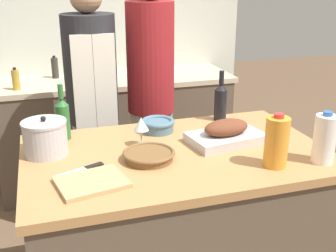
{
  "coord_description": "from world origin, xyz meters",
  "views": [
    {
      "loc": [
        -0.56,
        -1.69,
        1.69
      ],
      "look_at": [
        0.0,
        0.13,
        0.99
      ],
      "focal_mm": 45.0,
      "sensor_mm": 36.0,
      "label": 1
    }
  ],
  "objects": [
    {
      "name": "condiment_bottle_extra",
      "position": [
        -0.45,
        1.73,
        0.98
      ],
      "size": [
        0.05,
        0.05,
        0.18
      ],
      "color": "#332D28",
      "rests_on": "back_counter"
    },
    {
      "name": "person_cook_aproned",
      "position": [
        -0.26,
        0.89,
        0.92
      ],
      "size": [
        0.33,
        0.33,
        1.66
      ],
      "rotation": [
        0.0,
        0.0,
        0.02
      ],
      "color": "beige",
      "rests_on": "ground_plane"
    },
    {
      "name": "juice_jug",
      "position": [
        0.35,
        -0.27,
        1.02
      ],
      "size": [
        0.1,
        0.1,
        0.23
      ],
      "color": "orange",
      "rests_on": "kitchen_island"
    },
    {
      "name": "wine_bottle_green",
      "position": [
        0.37,
        0.35,
        1.02
      ],
      "size": [
        0.07,
        0.07,
        0.28
      ],
      "color": "black",
      "rests_on": "kitchen_island"
    },
    {
      "name": "wicker_basket",
      "position": [
        -0.14,
        -0.05,
        0.94
      ],
      "size": [
        0.23,
        0.23,
        0.04
      ],
      "color": "brown",
      "rests_on": "kitchen_island"
    },
    {
      "name": "milk_jug",
      "position": [
        0.57,
        -0.3,
        1.02
      ],
      "size": [
        0.1,
        0.1,
        0.23
      ],
      "color": "white",
      "rests_on": "kitchen_island"
    },
    {
      "name": "condiment_bottle_short",
      "position": [
        -0.04,
        1.72,
        0.98
      ],
      "size": [
        0.06,
        0.06,
        0.18
      ],
      "color": "#332D28",
      "rests_on": "back_counter"
    },
    {
      "name": "wine_glass_left",
      "position": [
        -0.13,
        0.12,
        1.02
      ],
      "size": [
        0.07,
        0.07,
        0.14
      ],
      "color": "silver",
      "rests_on": "kitchen_island"
    },
    {
      "name": "person_cook_guest",
      "position": [
        0.11,
        0.88,
        0.97
      ],
      "size": [
        0.3,
        0.3,
        1.73
      ],
      "rotation": [
        0.0,
        0.0,
        0.04
      ],
      "color": "beige",
      "rests_on": "ground_plane"
    },
    {
      "name": "knife_chef",
      "position": [
        -0.44,
        -0.07,
        0.92
      ],
      "size": [
        0.21,
        0.11,
        0.01
      ],
      "color": "#B7B7BC",
      "rests_on": "kitchen_island"
    },
    {
      "name": "stock_pot",
      "position": [
        -0.57,
        0.15,
        0.99
      ],
      "size": [
        0.2,
        0.2,
        0.18
      ],
      "color": "#B7B7BC",
      "rests_on": "kitchen_island"
    },
    {
      "name": "back_wall",
      "position": [
        0.0,
        1.94,
        1.27
      ],
      "size": [
        2.41,
        0.1,
        2.55
      ],
      "color": "silver",
      "rests_on": "ground_plane"
    },
    {
      "name": "mixing_bowl",
      "position": [
        -0.01,
        0.28,
        0.95
      ],
      "size": [
        0.18,
        0.18,
        0.07
      ],
      "color": "slate",
      "rests_on": "kitchen_island"
    },
    {
      "name": "kitchen_island",
      "position": [
        0.0,
        0.0,
        0.46
      ],
      "size": [
        1.38,
        0.86,
        0.91
      ],
      "color": "brown",
      "rests_on": "ground_plane"
    },
    {
      "name": "wine_bottle_dark",
      "position": [
        -0.48,
        0.32,
        1.02
      ],
      "size": [
        0.07,
        0.07,
        0.28
      ],
      "color": "#28662D",
      "rests_on": "kitchen_island"
    },
    {
      "name": "back_counter",
      "position": [
        0.0,
        1.59,
        0.45
      ],
      "size": [
        1.91,
        0.6,
        0.9
      ],
      "color": "brown",
      "rests_on": "ground_plane"
    },
    {
      "name": "roasting_pan",
      "position": [
        0.26,
        0.03,
        0.96
      ],
      "size": [
        0.39,
        0.27,
        0.12
      ],
      "color": "#BCBCC1",
      "rests_on": "kitchen_island"
    },
    {
      "name": "condiment_bottle_tall",
      "position": [
        -0.74,
        1.44,
        0.97
      ],
      "size": [
        0.05,
        0.05,
        0.16
      ],
      "color": "#B28E2D",
      "rests_on": "back_counter"
    },
    {
      "name": "cutting_board",
      "position": [
        -0.42,
        -0.21,
        0.92
      ],
      "size": [
        0.3,
        0.26,
        0.02
      ],
      "color": "tan",
      "rests_on": "kitchen_island"
    }
  ]
}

